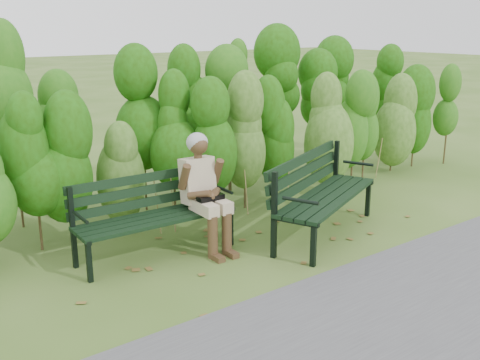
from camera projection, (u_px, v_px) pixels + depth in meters
ground at (258, 248)px, 6.53m from camera, size 80.00×80.00×0.00m
footpath at (417, 327)px, 4.83m from camera, size 60.00×2.50×0.01m
hedge_band at (173, 120)px, 7.62m from camera, size 11.04×1.67×2.42m
leaf_litter at (242, 245)px, 6.61m from camera, size 5.72×1.96×0.01m
bench_left at (151, 209)px, 6.26m from camera, size 1.81×0.64×0.90m
bench_right at (319, 188)px, 6.85m from camera, size 2.07×1.37×0.99m
seated_woman at (204, 185)px, 6.38m from camera, size 0.54×0.79×1.34m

